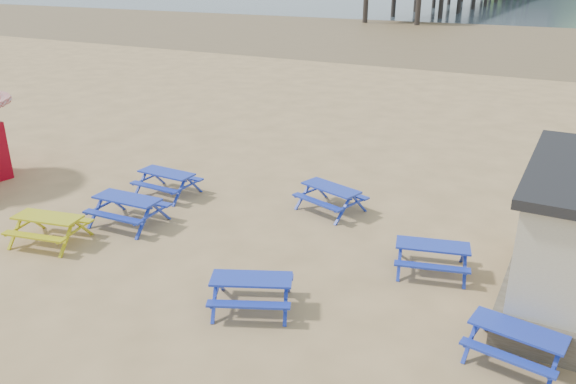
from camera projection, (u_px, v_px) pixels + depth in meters
The scene contains 9 objects.
ground at pixel (243, 239), 15.54m from camera, with size 400.00×400.00×0.00m, color tan.
wet_sand at pixel (520, 38), 60.43m from camera, with size 400.00×400.00×0.00m, color brown.
picnic_table_blue_a at pixel (167, 183), 18.49m from camera, with size 1.90×1.54×0.79m.
picnic_table_blue_b at pixel (331, 199), 17.25m from camera, with size 2.21×1.97×0.78m.
picnic_table_blue_c at pixel (432, 258), 13.76m from camera, with size 2.07×1.84×0.74m.
picnic_table_blue_d at pixel (128, 211), 16.34m from camera, with size 2.08×1.72×0.83m.
picnic_table_blue_e at pixel (252, 293), 12.29m from camera, with size 2.20×2.04×0.74m.
picnic_table_blue_f at pixel (516, 345), 10.60m from camera, with size 1.89×1.61×0.72m.
picnic_table_yellow at pixel (49, 229), 15.24m from camera, with size 2.12×1.85×0.77m.
Camera 1 is at (7.75, -11.66, 6.97)m, focal length 35.00 mm.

